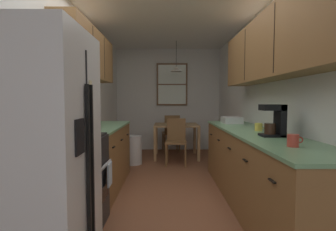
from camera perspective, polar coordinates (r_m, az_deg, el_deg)
The scene contains 24 objects.
ground_plane at distance 4.11m, azimuth 0.36°, elevation -14.51°, with size 12.00×12.00×0.00m, color brown.
wall_left at distance 4.12m, azimuth -18.81°, elevation 3.38°, with size 0.10×9.00×2.55m, color silver.
wall_right at distance 4.15m, azimuth 19.37°, elevation 3.37°, with size 0.10×9.00×2.55m, color silver.
wall_back at distance 6.56m, azimuth 0.03°, elevation 3.52°, with size 4.40×0.10×2.55m, color silver.
ceiling_slab at distance 4.13m, azimuth 0.38°, elevation 22.16°, with size 4.40×9.00×0.08m, color white.
refrigerator at distance 1.98m, azimuth -27.39°, elevation -8.53°, with size 0.74×0.75×1.74m.
stove_range at distance 2.74m, azimuth -21.08°, elevation -13.66°, with size 0.66×0.65×1.10m.
microwave_over_range at distance 2.70m, azimuth -23.96°, elevation 12.25°, with size 0.39×0.58×0.30m.
counter_left at distance 3.84m, azimuth -14.84°, elevation -8.92°, with size 0.64×1.72×0.90m.
upper_cabinets_left at distance 3.80m, azimuth -17.48°, elevation 12.78°, with size 0.33×1.80×0.66m.
counter_right at distance 3.27m, azimuth 18.81°, elevation -11.21°, with size 0.64×3.07×0.90m.
upper_cabinets_right at distance 3.22m, azimuth 22.03°, elevation 13.82°, with size 0.33×2.75×0.72m.
dining_table at distance 5.65m, azimuth 1.83°, elevation -3.09°, with size 0.96×0.81×0.74m.
dining_chair_near at distance 5.06m, azimuth 1.83°, elevation -5.26°, with size 0.43×0.43×0.90m.
dining_chair_far at distance 6.27m, azimuth 0.78°, elevation -3.57°, with size 0.45×0.45×0.90m.
pendant_light at distance 5.66m, azimuth 1.85°, elevation 10.30°, with size 0.25×0.25×0.66m.
back_window at distance 6.50m, azimuth 0.90°, elevation 6.92°, with size 0.78×0.05×1.06m.
trash_bin at distance 5.16m, azimuth -7.68°, elevation -7.58°, with size 0.33×0.33×0.56m, color silver.
storage_canister at distance 3.20m, azimuth -17.61°, elevation -1.53°, with size 0.13×0.13×0.20m.
dish_towel at distance 2.78m, azimuth -12.85°, elevation -12.63°, with size 0.02×0.16×0.24m, color silver.
coffee_maker at distance 2.79m, azimuth 22.75°, elevation -0.88°, with size 0.22×0.18×0.32m.
mug_by_coffeemaker at distance 2.25m, azimuth 26.10°, elevation -5.03°, with size 0.12×0.09×0.10m.
mug_spare at distance 3.24m, azimuth 19.53°, elevation -2.42°, with size 0.13×0.09×0.09m.
dish_rack at distance 4.18m, azimuth 13.99°, elevation -1.00°, with size 0.28×0.34×0.10m, color silver.
Camera 1 is at (-0.06, -2.91, 1.27)m, focal length 27.38 mm.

